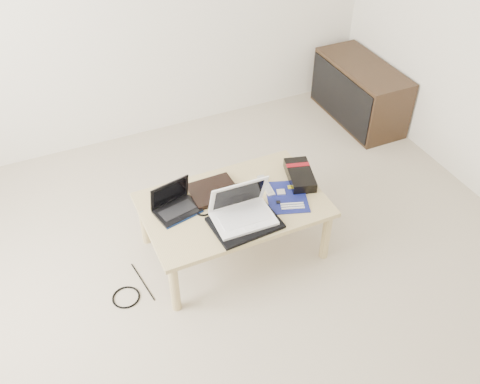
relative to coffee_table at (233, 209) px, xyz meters
name	(u,v)px	position (x,y,z in m)	size (l,w,h in m)	color
ground	(240,306)	(-0.16, -0.44, -0.35)	(4.00, 4.00, 0.00)	#C1B09D
room_shell	(240,38)	(-0.16, -0.44, 1.32)	(4.20, 4.20, 2.70)	white
coffee_table	(233,209)	(0.00, 0.00, 0.00)	(1.10, 0.70, 0.40)	tan
media_cabinet	(359,92)	(1.62, 1.01, -0.10)	(0.41, 0.90, 0.50)	#3C2918
book	(213,191)	(-0.08, 0.14, 0.06)	(0.30, 0.25, 0.03)	black
netbook	(175,205)	(-0.34, 0.09, 0.09)	(0.29, 0.24, 0.19)	black
tablet	(230,194)	(0.01, 0.08, 0.05)	(0.30, 0.26, 0.01)	black
remote	(266,186)	(0.25, 0.05, 0.06)	(0.07, 0.21, 0.02)	silver
neoprene_sleeve	(245,223)	(-0.01, -0.20, 0.06)	(0.39, 0.28, 0.02)	black
white_laptop	(242,210)	(-0.01, -0.15, 0.12)	(0.35, 0.25, 0.24)	white
motherboard	(287,197)	(0.32, -0.09, 0.05)	(0.33, 0.36, 0.01)	#0C0F53
gpu_box	(300,175)	(0.48, 0.04, 0.08)	(0.23, 0.33, 0.07)	black
cable_coil	(203,210)	(-0.19, 0.01, 0.05)	(0.10, 0.10, 0.01)	black
floor_cable_coil	(126,297)	(-0.75, -0.11, -0.35)	(0.17, 0.17, 0.01)	black
floor_cable_trail	(143,282)	(-0.63, -0.03, -0.35)	(0.01, 0.01, 0.34)	black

